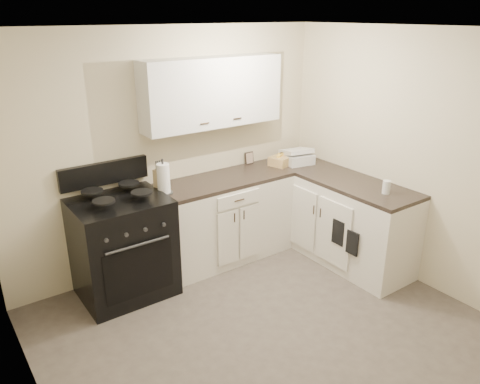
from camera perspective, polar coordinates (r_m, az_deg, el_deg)
floor at (r=4.18m, az=4.76°, el=-17.61°), size 3.60×3.60×0.00m
ceiling at (r=3.27m, az=6.14°, el=19.09°), size 3.60×3.60×0.00m
wall_back at (r=4.96m, az=-8.32°, el=4.97°), size 3.60×0.00×3.60m
wall_right at (r=4.85m, az=21.79°, el=3.29°), size 0.00×3.60×3.60m
wall_left at (r=2.83m, az=-24.05°, el=-9.66°), size 0.00×3.60×3.60m
base_cabinets_back at (r=5.19m, az=-2.15°, el=-3.49°), size 1.55×0.60×0.90m
base_cabinets_right at (r=5.38m, az=11.37°, el=-3.00°), size 0.60×1.90×0.90m
countertop_back at (r=5.01m, az=-2.22°, el=1.40°), size 1.55×0.60×0.04m
countertop_right at (r=5.21m, az=11.73°, el=1.72°), size 0.60×1.90×0.04m
upper_cabinets at (r=4.91m, az=-3.36°, el=12.06°), size 1.55×0.30×0.70m
stove at (r=4.69m, az=-14.10°, el=-6.84°), size 0.87×0.74×1.05m
knife_block at (r=4.69m, az=-9.72°, el=1.43°), size 0.13×0.12×0.22m
paper_towel at (r=4.61m, az=-9.31°, el=1.61°), size 0.16×0.16×0.30m
picture_frame at (r=5.49m, az=1.14°, el=4.18°), size 0.11×0.04×0.14m
wicker_basket at (r=5.49m, az=5.21°, el=3.90°), size 0.36×0.28×0.10m
countertop_grill at (r=5.56m, az=6.99°, el=4.09°), size 0.36×0.35×0.12m
glass_jar at (r=4.80m, az=17.42°, el=0.58°), size 0.09×0.09×0.13m
oven_mitt_near at (r=4.82m, az=13.53°, el=-6.07°), size 0.02×0.14×0.25m
oven_mitt_far at (r=4.92m, az=11.88°, el=-4.85°), size 0.02×0.15×0.26m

